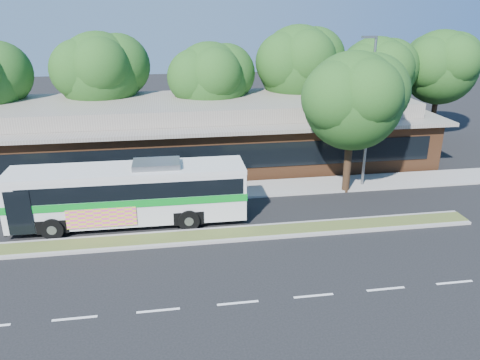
{
  "coord_description": "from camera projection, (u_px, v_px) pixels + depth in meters",
  "views": [
    {
      "loc": [
        -2.28,
        -19.89,
        10.66
      ],
      "look_at": [
        1.35,
        2.97,
        2.0
      ],
      "focal_mm": 35.0,
      "sensor_mm": 36.0,
      "label": 1
    }
  ],
  "objects": [
    {
      "name": "tree_bg_c",
      "position": [
        215.0,
        78.0,
        34.71
      ],
      "size": [
        6.24,
        5.6,
        8.26
      ],
      "color": "black",
      "rests_on": "ground"
    },
    {
      "name": "sidewalk_tree",
      "position": [
        359.0,
        98.0,
        26.77
      ],
      "size": [
        6.29,
        5.64,
        8.37
      ],
      "color": "black",
      "rests_on": "ground"
    },
    {
      "name": "lamp_post",
      "position": [
        369.0,
        109.0,
        27.71
      ],
      "size": [
        0.93,
        0.18,
        9.07
      ],
      "color": "slate",
      "rests_on": "ground"
    },
    {
      "name": "tree_bg_e",
      "position": [
        380.0,
        72.0,
        36.58
      ],
      "size": [
        6.47,
        5.8,
        8.5
      ],
      "color": "black",
      "rests_on": "ground"
    },
    {
      "name": "ground",
      "position": [
        222.0,
        242.0,
        22.47
      ],
      "size": [
        120.0,
        120.0,
        0.0
      ],
      "primitive_type": "plane",
      "color": "black",
      "rests_on": "ground"
    },
    {
      "name": "plaza_building",
      "position": [
        200.0,
        131.0,
        33.74
      ],
      "size": [
        33.2,
        11.2,
        4.45
      ],
      "color": "brown",
      "rests_on": "ground"
    },
    {
      "name": "tree_bg_f",
      "position": [
        445.0,
        65.0,
        38.28
      ],
      "size": [
        6.69,
        6.0,
        8.92
      ],
      "color": "black",
      "rests_on": "ground"
    },
    {
      "name": "sidewalk",
      "position": [
        209.0,
        192.0,
        28.37
      ],
      "size": [
        44.0,
        2.6,
        0.12
      ],
      "primitive_type": "cube",
      "color": "gray",
      "rests_on": "ground"
    },
    {
      "name": "median_strip",
      "position": [
        220.0,
        235.0,
        23.0
      ],
      "size": [
        26.0,
        1.1,
        0.15
      ],
      "primitive_type": "cube",
      "color": "#455323",
      "rests_on": "ground"
    },
    {
      "name": "transit_bus",
      "position": [
        130.0,
        190.0,
        23.77
      ],
      "size": [
        11.88,
        2.88,
        3.32
      ],
      "rotation": [
        0.0,
        0.0,
        -0.01
      ],
      "color": "beige",
      "rests_on": "ground"
    },
    {
      "name": "tree_bg_d",
      "position": [
        303.0,
        63.0,
        36.4
      ],
      "size": [
        6.91,
        6.2,
        9.37
      ],
      "color": "black",
      "rests_on": "ground"
    },
    {
      "name": "tree_bg_b",
      "position": [
        105.0,
        71.0,
        34.29
      ],
      "size": [
        6.69,
        6.0,
        9.0
      ],
      "color": "black",
      "rests_on": "ground"
    }
  ]
}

